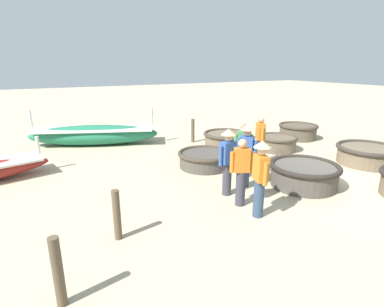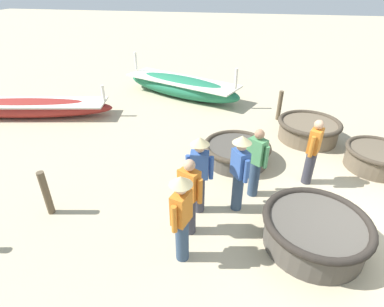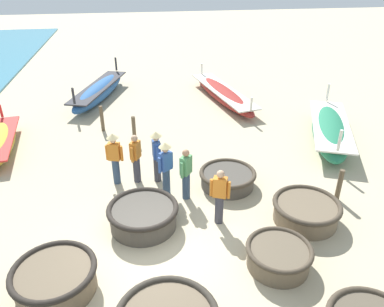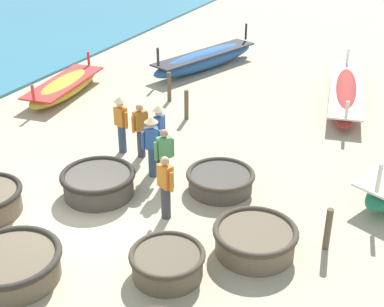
% 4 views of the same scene
% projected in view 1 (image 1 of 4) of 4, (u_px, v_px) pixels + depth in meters
% --- Properties ---
extents(ground_plane, '(80.00, 80.00, 0.00)m').
position_uv_depth(ground_plane, '(319.00, 177.00, 8.67)').
color(ground_plane, '#BCAD8C').
extents(coracle_front_right, '(1.94, 1.94, 0.60)m').
position_uv_depth(coracle_front_right, '(368.00, 154.00, 9.71)').
color(coracle_front_right, brown).
rests_on(coracle_front_right, ground).
extents(coracle_upturned, '(1.65, 1.65, 0.63)m').
position_uv_depth(coracle_upturned, '(298.00, 131.00, 13.02)').
color(coracle_upturned, brown).
rests_on(coracle_upturned, ground).
extents(coracle_nearest, '(1.83, 1.83, 0.62)m').
position_uv_depth(coracle_nearest, '(304.00, 174.00, 7.94)').
color(coracle_nearest, '#4C473F').
rests_on(coracle_nearest, ground).
extents(coracle_beside_post, '(1.50, 1.50, 0.55)m').
position_uv_depth(coracle_beside_post, '(277.00, 142.00, 11.28)').
color(coracle_beside_post, brown).
rests_on(coracle_beside_post, ground).
extents(coracle_front_left, '(1.77, 1.77, 0.59)m').
position_uv_depth(coracle_front_left, '(226.00, 139.00, 11.68)').
color(coracle_front_left, brown).
rests_on(coracle_front_left, ground).
extents(coracle_far_left, '(1.71, 1.71, 0.50)m').
position_uv_depth(coracle_far_left, '(205.00, 158.00, 9.42)').
color(coracle_far_left, '#4C473F').
rests_on(coracle_far_left, ground).
extents(long_boat_ochre_hull, '(3.04, 5.16, 1.45)m').
position_uv_depth(long_boat_ochre_hull, '(94.00, 134.00, 12.02)').
color(long_boat_ochre_hull, '#237551').
rests_on(long_boat_ochre_hull, ground).
extents(fisherman_hauling, '(0.51, 0.36, 1.67)m').
position_uv_depth(fisherman_hauling, '(260.00, 174.00, 6.14)').
color(fisherman_hauling, '#2D425B').
rests_on(fisherman_hauling, ground).
extents(fisherman_standing_left, '(0.36, 0.53, 1.67)m').
position_uv_depth(fisherman_standing_left, '(228.00, 158.00, 7.22)').
color(fisherman_standing_left, '#383842').
rests_on(fisherman_standing_left, ground).
extents(fisherman_with_hat, '(0.49, 0.34, 1.57)m').
position_uv_depth(fisherman_with_hat, '(260.00, 139.00, 9.50)').
color(fisherman_with_hat, '#383842').
rests_on(fisherman_with_hat, ground).
extents(fisherman_crouching, '(0.38, 0.44, 1.57)m').
position_uv_depth(fisherman_crouching, '(243.00, 150.00, 8.36)').
color(fisherman_crouching, '#2D425B').
rests_on(fisherman_crouching, ground).
extents(fisherman_standing_right, '(0.35, 0.49, 1.57)m').
position_uv_depth(fisherman_standing_right, '(241.00, 171.00, 6.70)').
color(fisherman_standing_right, '#383842').
rests_on(fisherman_standing_right, ground).
extents(fisherman_by_coracle, '(0.44, 0.38, 1.67)m').
position_uv_depth(fisherman_by_coracle, '(247.00, 152.00, 7.73)').
color(fisherman_by_coracle, '#2D425B').
rests_on(fisherman_by_coracle, ground).
extents(mooring_post_shoreline, '(0.14, 0.14, 0.98)m').
position_uv_depth(mooring_post_shoreline, '(193.00, 131.00, 12.37)').
color(mooring_post_shoreline, brown).
rests_on(mooring_post_shoreline, ground).
extents(mooring_post_inland, '(0.14, 0.14, 0.97)m').
position_uv_depth(mooring_post_inland, '(117.00, 215.00, 5.46)').
color(mooring_post_inland, brown).
rests_on(mooring_post_inland, ground).
extents(mooring_post_mid_beach, '(0.14, 0.14, 1.03)m').
position_uv_depth(mooring_post_mid_beach, '(58.00, 272.00, 3.91)').
color(mooring_post_mid_beach, brown).
rests_on(mooring_post_mid_beach, ground).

